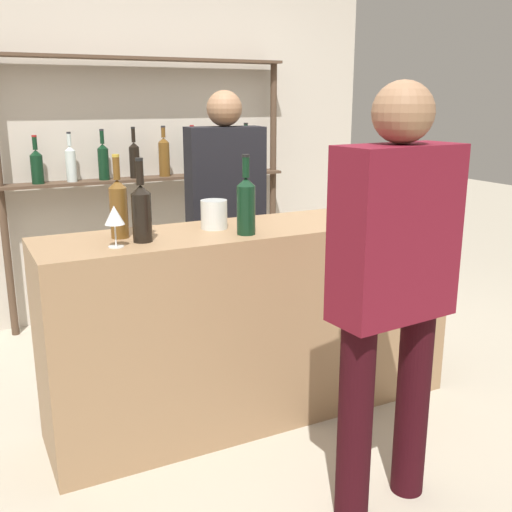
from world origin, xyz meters
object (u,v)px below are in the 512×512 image
(counter_bottle_0, at_px, (246,204))
(wine_glass, at_px, (114,216))
(cork_jar, at_px, (214,215))
(counter_bottle_2, at_px, (142,211))
(server_behind_counter, at_px, (226,203))
(customer_center, at_px, (393,275))
(counter_bottle_1, at_px, (119,207))

(counter_bottle_0, distance_m, wine_glass, 0.58)
(wine_glass, bearing_deg, cork_jar, 16.97)
(wine_glass, bearing_deg, counter_bottle_0, -2.53)
(counter_bottle_2, relative_size, cork_jar, 2.64)
(server_behind_counter, distance_m, customer_center, 1.72)
(counter_bottle_1, height_order, customer_center, customer_center)
(wine_glass, height_order, server_behind_counter, server_behind_counter)
(counter_bottle_0, xyz_separation_m, counter_bottle_1, (-0.52, 0.19, 0.00))
(counter_bottle_1, bearing_deg, wine_glass, -110.05)
(counter_bottle_0, bearing_deg, cork_jar, 113.87)
(server_behind_counter, bearing_deg, counter_bottle_0, -12.55)
(cork_jar, xyz_separation_m, server_behind_counter, (0.41, 0.80, -0.10))
(cork_jar, bearing_deg, server_behind_counter, 62.51)
(counter_bottle_2, height_order, cork_jar, counter_bottle_2)
(customer_center, bearing_deg, cork_jar, 13.86)
(wine_glass, xyz_separation_m, cork_jar, (0.50, 0.15, -0.06))
(counter_bottle_2, distance_m, server_behind_counter, 1.21)
(counter_bottle_2, relative_size, server_behind_counter, 0.22)
(counter_bottle_2, xyz_separation_m, customer_center, (0.69, -0.81, -0.16))
(wine_glass, bearing_deg, server_behind_counter, 46.00)
(counter_bottle_2, bearing_deg, server_behind_counter, 48.85)
(counter_bottle_0, height_order, counter_bottle_2, counter_bottle_0)
(counter_bottle_2, xyz_separation_m, server_behind_counter, (0.79, 0.90, -0.17))
(counter_bottle_0, relative_size, wine_glass, 2.07)
(cork_jar, height_order, customer_center, customer_center)
(counter_bottle_1, xyz_separation_m, counter_bottle_2, (0.07, -0.12, -0.01))
(cork_jar, xyz_separation_m, customer_center, (0.31, -0.92, -0.09))
(counter_bottle_0, xyz_separation_m, wine_glass, (-0.58, 0.03, -0.01))
(wine_glass, distance_m, server_behind_counter, 1.33)
(counter_bottle_1, height_order, counter_bottle_2, counter_bottle_1)
(wine_glass, xyz_separation_m, customer_center, (0.81, -0.76, -0.16))
(server_behind_counter, bearing_deg, counter_bottle_2, -34.75)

